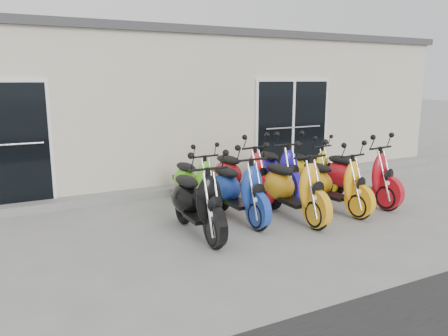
{
  "coord_description": "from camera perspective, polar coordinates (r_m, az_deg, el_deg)",
  "views": [
    {
      "loc": [
        -3.47,
        -6.17,
        2.3
      ],
      "look_at": [
        0.0,
        0.6,
        0.75
      ],
      "focal_mm": 35.0,
      "sensor_mm": 36.0,
      "label": 1
    }
  ],
  "objects": [
    {
      "name": "ground",
      "position": [
        7.44,
        2.12,
        -6.49
      ],
      "size": [
        80.0,
        80.0,
        0.0
      ],
      "primitive_type": "plane",
      "color": "gray",
      "rests_on": "ground"
    },
    {
      "name": "building",
      "position": [
        11.91,
        -10.26,
        7.97
      ],
      "size": [
        14.0,
        6.0,
        3.2
      ],
      "primitive_type": "cube",
      "color": "beige",
      "rests_on": "ground"
    },
    {
      "name": "roof_cap",
      "position": [
        11.93,
        -10.56,
        16.05
      ],
      "size": [
        14.2,
        6.2,
        0.16
      ],
      "primitive_type": "cube",
      "color": "#3F3F42",
      "rests_on": "building"
    },
    {
      "name": "front_step",
      "position": [
        9.17,
        -4.06,
        -2.55
      ],
      "size": [
        14.0,
        0.4,
        0.15
      ],
      "primitive_type": "cube",
      "color": "gray",
      "rests_on": "ground"
    },
    {
      "name": "door_left",
      "position": [
        8.41,
        -25.13,
        3.32
      ],
      "size": [
        1.07,
        0.08,
        2.22
      ],
      "primitive_type": "cube",
      "color": "black",
      "rests_on": "front_step"
    },
    {
      "name": "door_right",
      "position": [
        10.37,
        8.9,
        5.63
      ],
      "size": [
        2.02,
        0.08,
        2.22
      ],
      "primitive_type": "cube",
      "color": "black",
      "rests_on": "front_step"
    },
    {
      "name": "scooter_front_black",
      "position": [
        6.46,
        -3.59,
        -3.07
      ],
      "size": [
        0.69,
        1.84,
        1.35
      ],
      "primitive_type": null,
      "rotation": [
        0.0,
        0.0,
        -0.01
      ],
      "color": "black",
      "rests_on": "ground"
    },
    {
      "name": "scooter_front_blue",
      "position": [
        7.15,
        1.81,
        -1.65
      ],
      "size": [
        0.7,
        1.84,
        1.35
      ],
      "primitive_type": null,
      "rotation": [
        0.0,
        0.0,
        0.02
      ],
      "color": "#1A3A9C",
      "rests_on": "ground"
    },
    {
      "name": "scooter_front_orange_a",
      "position": [
        7.3,
        9.0,
        -1.33
      ],
      "size": [
        0.7,
        1.89,
        1.39
      ],
      "primitive_type": null,
      "rotation": [
        0.0,
        0.0,
        -0.01
      ],
      "color": "orange",
      "rests_on": "ground"
    },
    {
      "name": "scooter_front_orange_b",
      "position": [
        7.89,
        14.06,
        -0.9
      ],
      "size": [
        0.84,
        1.82,
        1.3
      ],
      "primitive_type": null,
      "rotation": [
        0.0,
        0.0,
        0.12
      ],
      "color": "#FFAD14",
      "rests_on": "ground"
    },
    {
      "name": "scooter_front_red",
      "position": [
        8.52,
        17.28,
        0.08
      ],
      "size": [
        0.92,
        1.93,
        1.37
      ],
      "primitive_type": null,
      "rotation": [
        0.0,
        0.0,
        0.13
      ],
      "color": "#B7101D",
      "rests_on": "ground"
    },
    {
      "name": "scooter_back_green",
      "position": [
        7.95,
        -3.83,
        -0.75
      ],
      "size": [
        0.74,
        1.71,
        1.23
      ],
      "primitive_type": null,
      "rotation": [
        0.0,
        0.0,
        0.08
      ],
      "color": "#59CC18",
      "rests_on": "ground"
    },
    {
      "name": "scooter_back_red",
      "position": [
        8.25,
        2.19,
        0.18
      ],
      "size": [
        0.94,
        1.92,
        1.36
      ],
      "primitive_type": null,
      "rotation": [
        0.0,
        0.0,
        0.15
      ],
      "color": "red",
      "rests_on": "ground"
    },
    {
      "name": "scooter_back_blue",
      "position": [
        8.69,
        7.03,
        0.68
      ],
      "size": [
        0.88,
        1.91,
        1.36
      ],
      "primitive_type": null,
      "rotation": [
        0.0,
        0.0,
        -0.12
      ],
      "color": "#1C1298",
      "rests_on": "ground"
    },
    {
      "name": "scooter_back_yellow",
      "position": [
        9.25,
        10.88,
        0.77
      ],
      "size": [
        0.84,
        1.71,
        1.21
      ],
      "primitive_type": null,
      "rotation": [
        0.0,
        0.0,
        0.15
      ],
      "color": "yellow",
      "rests_on": "ground"
    }
  ]
}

